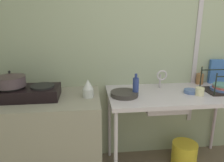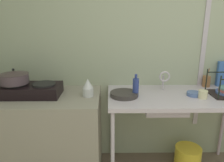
# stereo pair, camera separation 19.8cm
# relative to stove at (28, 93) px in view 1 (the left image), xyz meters

# --- Properties ---
(wall_back) EXTENTS (5.32, 0.10, 2.70)m
(wall_back) POSITION_rel_stove_xyz_m (1.60, 0.38, 0.40)
(wall_back) COLOR #9FAA8C
(wall_back) RESTS_ON ground
(wall_metal_strip) EXTENTS (0.05, 0.01, 2.16)m
(wall_metal_strip) POSITION_rel_stove_xyz_m (1.79, 0.33, 0.54)
(wall_metal_strip) COLOR #BEB4BE
(counter_concrete) EXTENTS (1.28, 0.67, 0.89)m
(counter_concrete) POSITION_rel_stove_xyz_m (0.03, 0.00, -0.50)
(counter_concrete) COLOR gray
(counter_concrete) RESTS_ON ground
(counter_sink) EXTENTS (1.39, 0.67, 0.89)m
(counter_sink) POSITION_rel_stove_xyz_m (1.46, 0.00, -0.13)
(counter_sink) COLOR #BEB4BE
(counter_sink) RESTS_ON ground
(stove) EXTENTS (0.58, 0.31, 0.13)m
(stove) POSITION_rel_stove_xyz_m (0.00, 0.00, 0.00)
(stove) COLOR black
(stove) RESTS_ON counter_concrete
(pot_on_left_burner) EXTENTS (0.27, 0.27, 0.15)m
(pot_on_left_burner) POSITION_rel_stove_xyz_m (-0.14, -0.00, 0.13)
(pot_on_left_burner) COLOR #473940
(pot_on_left_burner) RESTS_ON stove
(percolator) EXTENTS (0.11, 0.11, 0.18)m
(percolator) POSITION_rel_stove_xyz_m (0.56, -0.02, 0.03)
(percolator) COLOR silver
(percolator) RESTS_ON counter_concrete
(sink_basin) EXTENTS (0.40, 0.35, 0.15)m
(sink_basin) POSITION_rel_stove_xyz_m (1.31, -0.03, -0.13)
(sink_basin) COLOR #BEB4BE
(sink_basin) RESTS_ON counter_sink
(faucet) EXTENTS (0.11, 0.07, 0.21)m
(faucet) POSITION_rel_stove_xyz_m (1.34, 0.14, 0.08)
(faucet) COLOR #BEB4BE
(faucet) RESTS_ON counter_sink
(frying_pan) EXTENTS (0.27, 0.27, 0.04)m
(frying_pan) POSITION_rel_stove_xyz_m (0.91, -0.03, -0.04)
(frying_pan) COLOR #36322F
(frying_pan) RESTS_ON counter_sink
(dish_rack) EXTENTS (0.37, 0.29, 0.23)m
(dish_rack) POSITION_rel_stove_xyz_m (1.95, -0.00, -0.02)
(dish_rack) COLOR black
(dish_rack) RESTS_ON counter_sink
(cup_by_rack) EXTENTS (0.08, 0.08, 0.08)m
(cup_by_rack) POSITION_rel_stove_xyz_m (1.65, -0.09, -0.02)
(cup_by_rack) COLOR beige
(cup_by_rack) RESTS_ON counter_sink
(small_bowl_on_drainboard) EXTENTS (0.13, 0.13, 0.04)m
(small_bowl_on_drainboard) POSITION_rel_stove_xyz_m (1.59, -0.02, -0.04)
(small_bowl_on_drainboard) COLOR #526CA5
(small_bowl_on_drainboard) RESTS_ON counter_sink
(bottle_by_sink) EXTENTS (0.06, 0.06, 0.22)m
(bottle_by_sink) POSITION_rel_stove_xyz_m (1.02, -0.04, 0.04)
(bottle_by_sink) COLOR navy
(bottle_by_sink) RESTS_ON counter_sink
(cereal_box) EXTENTS (0.19, 0.08, 0.28)m
(cereal_box) POSITION_rel_stove_xyz_m (2.06, 0.29, 0.08)
(cereal_box) COLOR #3F6CBB
(cereal_box) RESTS_ON counter_sink
(utensil_jar) EXTENTS (0.08, 0.08, 0.21)m
(utensil_jar) POSITION_rel_stove_xyz_m (1.85, 0.27, 0.00)
(utensil_jar) COLOR #95633B
(utensil_jar) RESTS_ON counter_sink
(bucket_on_floor) EXTENTS (0.28, 0.28, 0.26)m
(bucket_on_floor) POSITION_rel_stove_xyz_m (1.63, 0.05, -0.82)
(bucket_on_floor) COLOR yellow
(bucket_on_floor) RESTS_ON ground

